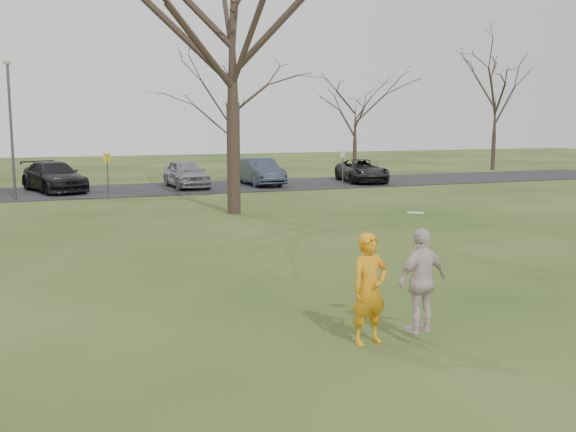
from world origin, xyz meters
The scene contains 13 objects.
ground centered at (0.00, 0.00, 0.00)m, with size 120.00×120.00×0.00m, color #1E380F.
parking_strip centered at (0.00, 25.00, 0.02)m, with size 62.00×6.50×0.04m, color black.
player_defender centered at (-0.16, -0.01, 0.89)m, with size 0.65×0.43×1.78m, color orange.
car_3 centered at (-4.27, 25.55, 0.78)m, with size 2.07×5.09×1.48m, color black.
car_4 centered at (2.32, 25.10, 0.78)m, with size 1.74×4.33×1.47m, color gray.
car_5 centered at (6.40, 25.07, 0.77)m, with size 1.55×4.45×1.47m, color #2E3546.
car_6 centered at (12.47, 24.56, 0.69)m, with size 2.17×4.71×1.31m, color black.
catching_play centered at (0.60, -0.31, 1.03)m, with size 1.05×0.61×1.95m.
lamp_post centered at (-6.00, 22.50, 3.97)m, with size 0.34×0.34×6.27m.
sign_yellow centered at (-2.00, 22.00, 1.45)m, with size 0.35×0.35×2.08m.
sign_white centered at (10.00, 22.00, 1.45)m, with size 0.35×0.35×2.08m.
big_tree centered at (2.00, 15.00, 7.00)m, with size 9.00×9.00×14.00m, color #352821, non-canonical shape.
small_tree_row centered at (4.38, 30.06, 3.89)m, with size 55.00×5.90×8.50m.
Camera 1 is at (-4.94, -8.86, 3.51)m, focal length 40.50 mm.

